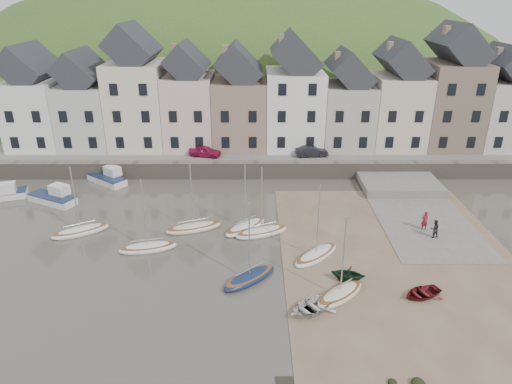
{
  "coord_description": "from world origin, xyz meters",
  "views": [
    {
      "loc": [
        -0.06,
        -30.9,
        19.01
      ],
      "look_at": [
        0.0,
        6.0,
        3.0
      ],
      "focal_mm": 32.65,
      "sensor_mm": 36.0,
      "label": 1
    }
  ],
  "objects_px": {
    "person_red": "(425,220)",
    "rowboat_green": "(348,274)",
    "rowboat_white": "(311,307)",
    "car_right": "(312,151)",
    "rowboat_red": "(422,293)",
    "sailboat_0": "(81,231)",
    "car_left": "(205,151)",
    "person_dark": "(434,229)"
  },
  "relations": [
    {
      "from": "rowboat_white",
      "to": "car_right",
      "type": "relative_size",
      "value": 0.92
    },
    {
      "from": "sailboat_0",
      "to": "person_red",
      "type": "distance_m",
      "value": 29.35
    },
    {
      "from": "sailboat_0",
      "to": "car_left",
      "type": "distance_m",
      "value": 18.08
    },
    {
      "from": "car_left",
      "to": "person_dark",
      "type": "bearing_deg",
      "value": -113.57
    },
    {
      "from": "person_dark",
      "to": "car_left",
      "type": "height_order",
      "value": "car_left"
    },
    {
      "from": "rowboat_white",
      "to": "car_right",
      "type": "bearing_deg",
      "value": 138.66
    },
    {
      "from": "rowboat_white",
      "to": "rowboat_green",
      "type": "xyz_separation_m",
      "value": [
        2.98,
        3.36,
        0.28
      ]
    },
    {
      "from": "sailboat_0",
      "to": "person_dark",
      "type": "bearing_deg",
      "value": -1.69
    },
    {
      "from": "person_red",
      "to": "car_right",
      "type": "relative_size",
      "value": 0.47
    },
    {
      "from": "rowboat_red",
      "to": "car_left",
      "type": "distance_m",
      "value": 29.79
    },
    {
      "from": "rowboat_white",
      "to": "rowboat_red",
      "type": "relative_size",
      "value": 1.2
    },
    {
      "from": "sailboat_0",
      "to": "person_dark",
      "type": "xyz_separation_m",
      "value": [
        29.7,
        -0.88,
        0.66
      ]
    },
    {
      "from": "sailboat_0",
      "to": "rowboat_green",
      "type": "xyz_separation_m",
      "value": [
        21.4,
        -7.16,
        0.42
      ]
    },
    {
      "from": "sailboat_0",
      "to": "rowboat_white",
      "type": "xyz_separation_m",
      "value": [
        18.42,
        -10.52,
        0.14
      ]
    },
    {
      "from": "car_left",
      "to": "car_right",
      "type": "distance_m",
      "value": 12.15
    },
    {
      "from": "car_right",
      "to": "rowboat_green",
      "type": "bearing_deg",
      "value": 174.46
    },
    {
      "from": "rowboat_white",
      "to": "rowboat_green",
      "type": "relative_size",
      "value": 1.41
    },
    {
      "from": "rowboat_red",
      "to": "rowboat_green",
      "type": "bearing_deg",
      "value": -134.33
    },
    {
      "from": "rowboat_red",
      "to": "person_red",
      "type": "bearing_deg",
      "value": 137.81
    },
    {
      "from": "person_red",
      "to": "car_left",
      "type": "distance_m",
      "value": 25.17
    },
    {
      "from": "person_red",
      "to": "rowboat_green",
      "type": "bearing_deg",
      "value": 33.52
    },
    {
      "from": "rowboat_red",
      "to": "person_dark",
      "type": "bearing_deg",
      "value": 132.67
    },
    {
      "from": "rowboat_red",
      "to": "person_dark",
      "type": "distance_m",
      "value": 8.89
    },
    {
      "from": "rowboat_white",
      "to": "rowboat_green",
      "type": "height_order",
      "value": "rowboat_green"
    },
    {
      "from": "sailboat_0",
      "to": "car_right",
      "type": "height_order",
      "value": "sailboat_0"
    },
    {
      "from": "sailboat_0",
      "to": "rowboat_red",
      "type": "relative_size",
      "value": 2.27
    },
    {
      "from": "rowboat_red",
      "to": "sailboat_0",
      "type": "bearing_deg",
      "value": -132.11
    },
    {
      "from": "person_dark",
      "to": "car_right",
      "type": "relative_size",
      "value": 0.44
    },
    {
      "from": "person_red",
      "to": "person_dark",
      "type": "relative_size",
      "value": 1.07
    },
    {
      "from": "rowboat_white",
      "to": "rowboat_red",
      "type": "bearing_deg",
      "value": 66.45
    },
    {
      "from": "rowboat_red",
      "to": "person_red",
      "type": "xyz_separation_m",
      "value": [
        3.27,
        9.47,
        0.63
      ]
    },
    {
      "from": "rowboat_green",
      "to": "rowboat_red",
      "type": "height_order",
      "value": "rowboat_green"
    },
    {
      "from": "rowboat_white",
      "to": "person_dark",
      "type": "relative_size",
      "value": 2.09
    },
    {
      "from": "sailboat_0",
      "to": "person_red",
      "type": "bearing_deg",
      "value": 0.97
    },
    {
      "from": "person_red",
      "to": "sailboat_0",
      "type": "bearing_deg",
      "value": -9.48
    },
    {
      "from": "car_right",
      "to": "rowboat_red",
      "type": "bearing_deg",
      "value": -174.76
    },
    {
      "from": "rowboat_green",
      "to": "sailboat_0",
      "type": "bearing_deg",
      "value": -94.46
    },
    {
      "from": "person_dark",
      "to": "car_right",
      "type": "distance_m",
      "value": 18.43
    },
    {
      "from": "rowboat_green",
      "to": "car_right",
      "type": "relative_size",
      "value": 0.65
    },
    {
      "from": "person_dark",
      "to": "car_left",
      "type": "distance_m",
      "value": 26.3
    },
    {
      "from": "rowboat_white",
      "to": "car_left",
      "type": "distance_m",
      "value": 27.66
    },
    {
      "from": "rowboat_white",
      "to": "car_left",
      "type": "height_order",
      "value": "car_left"
    }
  ]
}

